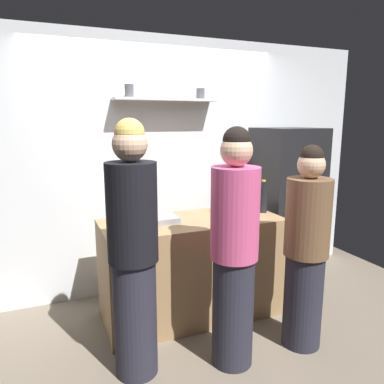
{
  "coord_description": "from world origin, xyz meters",
  "views": [
    {
      "loc": [
        -1.12,
        -2.42,
        1.78
      ],
      "look_at": [
        0.08,
        0.51,
        1.16
      ],
      "focal_mm": 34.51,
      "sensor_mm": 36.0,
      "label": 1
    }
  ],
  "objects_px": {
    "baking_pan": "(158,220)",
    "utensil_holder": "(232,215)",
    "wine_bottle_pale_glass": "(131,220)",
    "wine_bottle_amber_glass": "(227,203)",
    "water_bottle_plastic": "(246,205)",
    "person_blonde": "(133,253)",
    "person_brown_jacket": "(306,251)",
    "refrigerator": "(285,206)",
    "wine_bottle_dark_glass": "(263,200)",
    "person_pink_top": "(234,251)"
  },
  "relations": [
    {
      "from": "water_bottle_plastic",
      "to": "wine_bottle_pale_glass",
      "type": "bearing_deg",
      "value": -171.14
    },
    {
      "from": "refrigerator",
      "to": "wine_bottle_dark_glass",
      "type": "height_order",
      "value": "refrigerator"
    },
    {
      "from": "utensil_holder",
      "to": "person_brown_jacket",
      "type": "xyz_separation_m",
      "value": [
        0.35,
        -0.54,
        -0.18
      ]
    },
    {
      "from": "wine_bottle_dark_glass",
      "to": "baking_pan",
      "type": "bearing_deg",
      "value": 178.14
    },
    {
      "from": "wine_bottle_amber_glass",
      "to": "water_bottle_plastic",
      "type": "distance_m",
      "value": 0.18
    },
    {
      "from": "refrigerator",
      "to": "wine_bottle_dark_glass",
      "type": "distance_m",
      "value": 0.66
    },
    {
      "from": "wine_bottle_amber_glass",
      "to": "person_blonde",
      "type": "relative_size",
      "value": 0.17
    },
    {
      "from": "baking_pan",
      "to": "utensil_holder",
      "type": "distance_m",
      "value": 0.65
    },
    {
      "from": "utensil_holder",
      "to": "person_pink_top",
      "type": "bearing_deg",
      "value": -117.15
    },
    {
      "from": "wine_bottle_dark_glass",
      "to": "wine_bottle_amber_glass",
      "type": "xyz_separation_m",
      "value": [
        -0.36,
        0.05,
        -0.01
      ]
    },
    {
      "from": "wine_bottle_dark_glass",
      "to": "water_bottle_plastic",
      "type": "relative_size",
      "value": 1.48
    },
    {
      "from": "baking_pan",
      "to": "utensil_holder",
      "type": "height_order",
      "value": "utensil_holder"
    },
    {
      "from": "utensil_holder",
      "to": "person_blonde",
      "type": "bearing_deg",
      "value": -158.71
    },
    {
      "from": "person_pink_top",
      "to": "person_blonde",
      "type": "bearing_deg",
      "value": 15.9
    },
    {
      "from": "utensil_holder",
      "to": "person_pink_top",
      "type": "distance_m",
      "value": 0.61
    },
    {
      "from": "wine_bottle_dark_glass",
      "to": "person_blonde",
      "type": "distance_m",
      "value": 1.52
    },
    {
      "from": "wine_bottle_pale_glass",
      "to": "wine_bottle_amber_glass",
      "type": "xyz_separation_m",
      "value": [
        0.96,
        0.25,
        -0.01
      ]
    },
    {
      "from": "utensil_holder",
      "to": "person_blonde",
      "type": "distance_m",
      "value": 1.03
    },
    {
      "from": "wine_bottle_pale_glass",
      "to": "water_bottle_plastic",
      "type": "height_order",
      "value": "wine_bottle_pale_glass"
    },
    {
      "from": "utensil_holder",
      "to": "person_brown_jacket",
      "type": "distance_m",
      "value": 0.67
    },
    {
      "from": "refrigerator",
      "to": "wine_bottle_amber_glass",
      "type": "relative_size",
      "value": 5.65
    },
    {
      "from": "refrigerator",
      "to": "person_pink_top",
      "type": "bearing_deg",
      "value": -138.44
    },
    {
      "from": "refrigerator",
      "to": "person_pink_top",
      "type": "height_order",
      "value": "person_pink_top"
    },
    {
      "from": "wine_bottle_dark_glass",
      "to": "wine_bottle_pale_glass",
      "type": "bearing_deg",
      "value": -171.27
    },
    {
      "from": "baking_pan",
      "to": "person_blonde",
      "type": "relative_size",
      "value": 0.19
    },
    {
      "from": "person_brown_jacket",
      "to": "refrigerator",
      "type": "bearing_deg",
      "value": -1.99
    },
    {
      "from": "baking_pan",
      "to": "wine_bottle_pale_glass",
      "type": "relative_size",
      "value": 1.09
    },
    {
      "from": "person_blonde",
      "to": "wine_bottle_dark_glass",
      "type": "bearing_deg",
      "value": 172.48
    },
    {
      "from": "utensil_holder",
      "to": "person_brown_jacket",
      "type": "relative_size",
      "value": 0.14
    },
    {
      "from": "baking_pan",
      "to": "wine_bottle_dark_glass",
      "type": "distance_m",
      "value": 1.04
    },
    {
      "from": "baking_pan",
      "to": "utensil_holder",
      "type": "xyz_separation_m",
      "value": [
        0.59,
        -0.25,
        0.04
      ]
    },
    {
      "from": "person_pink_top",
      "to": "person_blonde",
      "type": "xyz_separation_m",
      "value": [
        -0.68,
        0.16,
        0.03
      ]
    },
    {
      "from": "utensil_holder",
      "to": "water_bottle_plastic",
      "type": "relative_size",
      "value": 1.04
    },
    {
      "from": "wine_bottle_amber_glass",
      "to": "water_bottle_plastic",
      "type": "relative_size",
      "value": 1.42
    },
    {
      "from": "utensil_holder",
      "to": "water_bottle_plastic",
      "type": "bearing_deg",
      "value": 37.94
    },
    {
      "from": "baking_pan",
      "to": "person_pink_top",
      "type": "relative_size",
      "value": 0.2
    },
    {
      "from": "wine_bottle_pale_glass",
      "to": "person_pink_top",
      "type": "distance_m",
      "value": 0.83
    },
    {
      "from": "person_brown_jacket",
      "to": "person_blonde",
      "type": "xyz_separation_m",
      "value": [
        -1.31,
        0.17,
        0.11
      ]
    },
    {
      "from": "water_bottle_plastic",
      "to": "baking_pan",
      "type": "bearing_deg",
      "value": 175.7
    },
    {
      "from": "water_bottle_plastic",
      "to": "person_blonde",
      "type": "relative_size",
      "value": 0.12
    },
    {
      "from": "wine_bottle_pale_glass",
      "to": "wine_bottle_amber_glass",
      "type": "height_order",
      "value": "wine_bottle_pale_glass"
    },
    {
      "from": "wine_bottle_dark_glass",
      "to": "water_bottle_plastic",
      "type": "xyz_separation_m",
      "value": [
        -0.21,
        -0.03,
        -0.03
      ]
    },
    {
      "from": "wine_bottle_pale_glass",
      "to": "person_pink_top",
      "type": "xyz_separation_m",
      "value": [
        0.61,
        -0.54,
        -0.16
      ]
    },
    {
      "from": "person_brown_jacket",
      "to": "wine_bottle_dark_glass",
      "type": "bearing_deg",
      "value": 20.0
    },
    {
      "from": "person_blonde",
      "to": "water_bottle_plastic",
      "type": "bearing_deg",
      "value": 174.78
    },
    {
      "from": "refrigerator",
      "to": "baking_pan",
      "type": "bearing_deg",
      "value": -168.45
    },
    {
      "from": "person_pink_top",
      "to": "wine_bottle_amber_glass",
      "type": "bearing_deg",
      "value": -84.99
    },
    {
      "from": "wine_bottle_dark_glass",
      "to": "wine_bottle_pale_glass",
      "type": "relative_size",
      "value": 1.0
    },
    {
      "from": "wine_bottle_dark_glass",
      "to": "person_blonde",
      "type": "bearing_deg",
      "value": -157.26
    },
    {
      "from": "wine_bottle_dark_glass",
      "to": "wine_bottle_amber_glass",
      "type": "distance_m",
      "value": 0.37
    }
  ]
}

